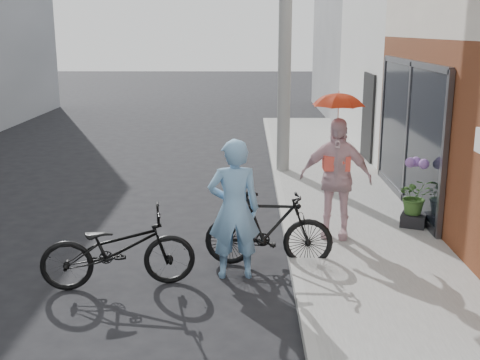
{
  "coord_description": "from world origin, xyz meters",
  "views": [
    {
      "loc": [
        0.3,
        -7.01,
        3.14
      ],
      "look_at": [
        0.21,
        1.13,
        1.1
      ],
      "focal_mm": 45.0,
      "sensor_mm": 36.0,
      "label": 1
    }
  ],
  "objects_px": {
    "utility_pole": "(285,12)",
    "officer": "(234,209)",
    "kimono_woman": "(336,178)",
    "planter": "(413,220)",
    "bike_right": "(269,229)",
    "bike_left": "(118,249)"
  },
  "relations": [
    {
      "from": "utility_pole",
      "to": "officer",
      "type": "height_order",
      "value": "utility_pole"
    },
    {
      "from": "officer",
      "to": "kimono_woman",
      "type": "xyz_separation_m",
      "value": [
        1.47,
        1.26,
        0.1
      ]
    },
    {
      "from": "officer",
      "to": "planter",
      "type": "xyz_separation_m",
      "value": [
        2.8,
        1.75,
        -0.7
      ]
    },
    {
      "from": "officer",
      "to": "planter",
      "type": "distance_m",
      "value": 3.38
    },
    {
      "from": "bike_right",
      "to": "bike_left",
      "type": "bearing_deg",
      "value": 113.51
    },
    {
      "from": "utility_pole",
      "to": "bike_left",
      "type": "relative_size",
      "value": 3.68
    },
    {
      "from": "bike_left",
      "to": "bike_right",
      "type": "xyz_separation_m",
      "value": [
        1.9,
        0.72,
        0.02
      ]
    },
    {
      "from": "bike_right",
      "to": "utility_pole",
      "type": "bearing_deg",
      "value": -2.64
    },
    {
      "from": "utility_pole",
      "to": "officer",
      "type": "distance_m",
      "value": 6.31
    },
    {
      "from": "kimono_woman",
      "to": "planter",
      "type": "height_order",
      "value": "kimono_woman"
    },
    {
      "from": "bike_right",
      "to": "planter",
      "type": "relative_size",
      "value": 4.67
    },
    {
      "from": "bike_right",
      "to": "kimono_woman",
      "type": "height_order",
      "value": "kimono_woman"
    },
    {
      "from": "officer",
      "to": "bike_left",
      "type": "height_order",
      "value": "officer"
    },
    {
      "from": "officer",
      "to": "kimono_woman",
      "type": "bearing_deg",
      "value": -145.32
    },
    {
      "from": "bike_left",
      "to": "planter",
      "type": "xyz_separation_m",
      "value": [
        4.24,
        2.08,
        -0.28
      ]
    },
    {
      "from": "bike_left",
      "to": "kimono_woman",
      "type": "height_order",
      "value": "kimono_woman"
    },
    {
      "from": "utility_pole",
      "to": "kimono_woman",
      "type": "relative_size",
      "value": 3.9
    },
    {
      "from": "kimono_woman",
      "to": "planter",
      "type": "distance_m",
      "value": 1.63
    },
    {
      "from": "bike_left",
      "to": "planter",
      "type": "bearing_deg",
      "value": -74.38
    },
    {
      "from": "bike_left",
      "to": "planter",
      "type": "distance_m",
      "value": 4.73
    },
    {
      "from": "officer",
      "to": "kimono_woman",
      "type": "height_order",
      "value": "kimono_woman"
    },
    {
      "from": "bike_left",
      "to": "utility_pole",
      "type": "bearing_deg",
      "value": -32.34
    }
  ]
}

